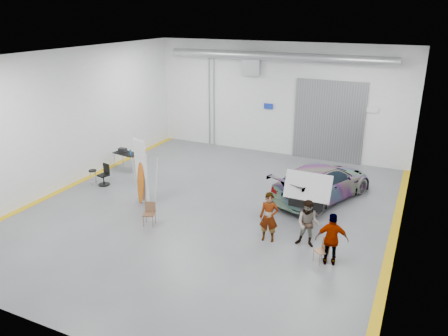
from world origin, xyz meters
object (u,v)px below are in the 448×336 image
at_px(surfboard_display, 142,177).
at_px(office_chair, 104,176).
at_px(work_table, 126,153).
at_px(folding_chair_far, 321,255).
at_px(person_b, 308,224).
at_px(sedan_car, 322,182).
at_px(person_c, 332,239).
at_px(shop_stool, 93,178).
at_px(person_a, 269,217).
at_px(folding_chair_near, 150,218).

relative_size(surfboard_display, office_chair, 2.99).
distance_m(work_table, office_chair, 2.23).
height_order(folding_chair_far, office_chair, office_chair).
distance_m(person_b, work_table, 10.81).
xyz_separation_m(sedan_car, surfboard_display, (-6.52, -3.61, 0.43)).
height_order(sedan_car, office_chair, sedan_car).
bearing_deg(surfboard_display, work_table, 156.57).
bearing_deg(person_c, person_b, -54.03).
distance_m(shop_stool, office_chair, 0.50).
xyz_separation_m(folding_chair_far, shop_stool, (-10.88, 2.04, 0.11)).
xyz_separation_m(sedan_car, folding_chair_far, (1.15, -4.98, -0.49)).
xyz_separation_m(sedan_car, office_chair, (-9.30, -2.69, -0.32)).
bearing_deg(surfboard_display, shop_stool, -171.11).
xyz_separation_m(surfboard_display, shop_stool, (-3.21, 0.66, -0.81)).
height_order(folding_chair_far, work_table, work_table).
height_order(person_c, surfboard_display, surfboard_display).
xyz_separation_m(person_a, shop_stool, (-8.90, 1.41, -0.53)).
bearing_deg(person_c, work_table, -36.34).
bearing_deg(folding_chair_near, sedan_car, 26.75).
xyz_separation_m(sedan_car, person_b, (0.48, -4.17, 0.09)).
relative_size(person_c, work_table, 1.22).
bearing_deg(folding_chair_near, person_b, -8.21).
height_order(person_c, office_chair, person_c).
distance_m(person_a, shop_stool, 9.03).
height_order(person_c, shop_stool, person_c).
height_order(surfboard_display, office_chair, surfboard_display).
bearing_deg(folding_chair_near, person_a, -7.83).
bearing_deg(office_chair, person_a, 2.23).
relative_size(person_a, person_b, 1.07).
bearing_deg(folding_chair_far, person_c, 49.72).
relative_size(person_c, folding_chair_near, 2.01).
height_order(person_c, folding_chair_near, person_c).
bearing_deg(shop_stool, sedan_car, 16.85).
relative_size(person_a, surfboard_display, 0.61).
xyz_separation_m(sedan_car, work_table, (-9.70, -0.54, 0.10)).
distance_m(person_b, office_chair, 9.90).
bearing_deg(folding_chair_far, surfboard_display, -148.55).
relative_size(surfboard_display, shop_stool, 3.99).
height_order(person_a, person_c, person_a).
height_order(shop_stool, work_table, work_table).
bearing_deg(office_chair, folding_chair_far, 0.99).
xyz_separation_m(sedan_car, person_c, (1.43, -4.94, 0.13)).
bearing_deg(work_table, shop_stool, -90.66).
distance_m(person_a, office_chair, 8.65).
height_order(surfboard_display, folding_chair_near, surfboard_display).
relative_size(person_b, shop_stool, 2.29).
height_order(person_a, folding_chair_far, person_a).
distance_m(folding_chair_near, folding_chair_far, 6.34).
relative_size(folding_chair_near, work_table, 0.61).
relative_size(sedan_car, shop_stool, 7.07).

